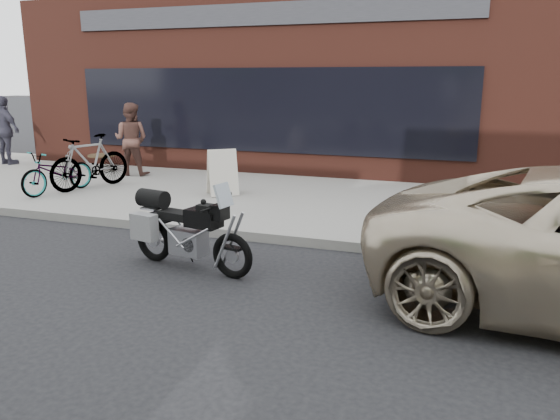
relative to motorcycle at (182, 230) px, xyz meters
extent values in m
plane|color=black|center=(0.63, -2.61, -0.52)|extent=(120.00, 120.00, 0.00)
cube|color=gray|center=(0.63, 4.39, -0.45)|extent=(44.00, 6.00, 0.15)
cube|color=#50231A|center=(-1.37, 11.39, 1.73)|extent=(14.00, 10.00, 4.50)
cube|color=black|center=(-1.37, 6.36, 1.18)|extent=(10.00, 0.08, 2.00)
cube|color=#2A2B30|center=(-1.37, 6.36, 3.38)|extent=(10.00, 0.08, 0.50)
torus|color=black|center=(-0.52, 0.12, -0.23)|extent=(0.60, 0.21, 0.59)
torus|color=black|center=(0.78, -0.14, -0.23)|extent=(0.60, 0.21, 0.59)
cube|color=#B7B7BC|center=(0.09, 0.00, -0.15)|extent=(0.53, 0.35, 0.33)
cube|color=black|center=(0.34, -0.05, 0.20)|extent=(0.49, 0.36, 0.23)
cube|color=black|center=(-0.09, 0.04, 0.18)|extent=(0.52, 0.34, 0.11)
cube|color=black|center=(-0.39, 0.10, 0.11)|extent=(0.30, 0.24, 0.12)
cube|color=black|center=(0.60, -0.10, 0.32)|extent=(0.20, 0.24, 0.19)
cube|color=silver|center=(0.66, -0.11, 0.54)|extent=(0.18, 0.28, 0.30)
cylinder|color=black|center=(0.54, -0.09, 0.38)|extent=(0.15, 0.61, 0.03)
cube|color=#B7B7BC|center=(-0.49, 0.12, 0.24)|extent=(0.29, 0.31, 0.03)
cube|color=gray|center=(-0.50, -0.11, 0.02)|extent=(0.39, 0.23, 0.35)
cylinder|color=black|center=(-0.49, 0.12, 0.36)|extent=(0.46, 0.33, 0.25)
cylinder|color=#B7B7BC|center=(-0.23, 0.21, -0.21)|extent=(0.49, 0.17, 0.17)
imported|color=gray|center=(-4.46, 2.84, 0.07)|extent=(0.93, 1.76, 0.88)
imported|color=gray|center=(-4.15, 3.46, 0.20)|extent=(1.09, 1.98, 1.14)
cube|color=white|center=(-1.14, 3.72, 0.09)|extent=(0.63, 0.57, 0.92)
cube|color=white|center=(-1.29, 3.91, 0.09)|extent=(0.63, 0.57, 0.92)
cylinder|color=black|center=(-5.43, 5.54, -0.19)|extent=(0.06, 0.06, 0.36)
cylinder|color=#4B3923|center=(-5.43, 5.54, 0.01)|extent=(0.70, 0.70, 0.04)
imported|color=brown|center=(-4.27, 5.19, 0.50)|extent=(0.94, 0.78, 1.74)
imported|color=#3F3C4D|center=(-8.49, 5.50, 0.55)|extent=(1.15, 0.63, 1.85)
camera|label=1|loc=(3.49, -6.07, 1.94)|focal=35.00mm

